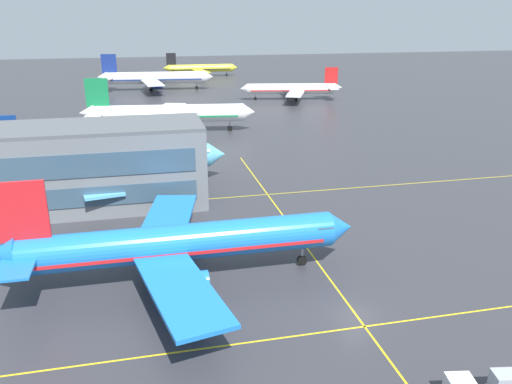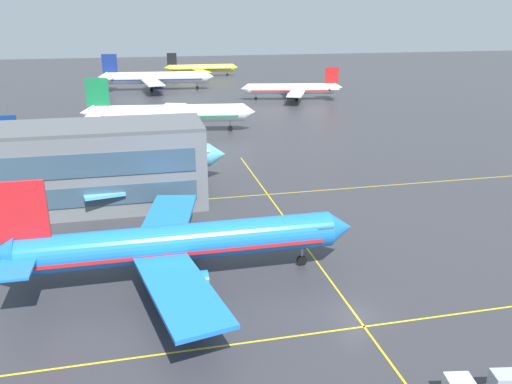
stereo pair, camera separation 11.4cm
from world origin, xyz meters
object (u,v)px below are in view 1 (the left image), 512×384
at_px(airliner_front_gate, 178,243).
at_px(airliner_third_row, 167,114).
at_px(airliner_distant_taxiway, 200,68).
at_px(airliner_far_left_stand, 292,89).
at_px(airliner_far_right_stand, 155,78).
at_px(baggage_cart_row_rightmost, 505,384).
at_px(airliner_second_row, 105,161).

xyz_separation_m(airliner_front_gate, airliner_third_row, (3.23, 71.23, 0.28)).
bearing_deg(airliner_distant_taxiway, airliner_front_gate, -97.60).
distance_m(airliner_far_left_stand, airliner_far_right_stand, 52.34).
relative_size(airliner_far_right_stand, baggage_cart_row_rightmost, 14.46).
bearing_deg(airliner_distant_taxiway, airliner_far_right_stand, -118.47).
relative_size(airliner_second_row, airliner_distant_taxiway, 1.19).
bearing_deg(airliner_far_right_stand, airliner_distant_taxiway, 61.53).
xyz_separation_m(airliner_far_right_stand, airliner_distant_taxiway, (20.84, 38.43, -0.92)).
height_order(airliner_far_left_stand, airliner_far_right_stand, airliner_far_right_stand).
xyz_separation_m(airliner_second_row, airliner_distant_taxiway, (32.97, 146.08, -0.66)).
bearing_deg(airliner_front_gate, airliner_distant_taxiway, 82.40).
bearing_deg(airliner_distant_taxiway, airliner_second_row, -102.72).
relative_size(airliner_front_gate, airliner_distant_taxiway, 1.17).
distance_m(airliner_front_gate, airliner_distant_taxiway, 181.43).
bearing_deg(airliner_third_row, airliner_far_left_stand, 42.85).
relative_size(airliner_far_left_stand, airliner_distant_taxiway, 1.01).
xyz_separation_m(airliner_second_row, baggage_cart_row_rightmost, (30.90, -56.81, -3.11)).
bearing_deg(airliner_far_left_stand, airliner_third_row, -137.15).
height_order(airliner_second_row, airliner_far_right_stand, airliner_far_right_stand).
relative_size(airliner_distant_taxiway, baggage_cart_row_rightmost, 11.38).
distance_m(airliner_second_row, airliner_far_left_stand, 93.36).
relative_size(airliner_front_gate, baggage_cart_row_rightmost, 13.33).
height_order(airliner_front_gate, baggage_cart_row_rightmost, airliner_front_gate).
xyz_separation_m(airliner_front_gate, airliner_far_right_stand, (3.15, 141.40, 0.33)).
bearing_deg(airliner_third_row, airliner_front_gate, -92.60).
bearing_deg(airliner_second_row, airliner_far_right_stand, 83.57).
height_order(airliner_far_right_stand, airliner_distant_taxiway, airliner_far_right_stand).
bearing_deg(airliner_far_left_stand, airliner_far_right_stand, 143.04).
relative_size(airliner_second_row, airliner_far_left_stand, 1.18).
relative_size(airliner_front_gate, airliner_third_row, 0.93).
xyz_separation_m(airliner_far_left_stand, airliner_far_right_stand, (-41.82, 31.46, 0.89)).
relative_size(airliner_second_row, airliner_third_row, 0.95).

